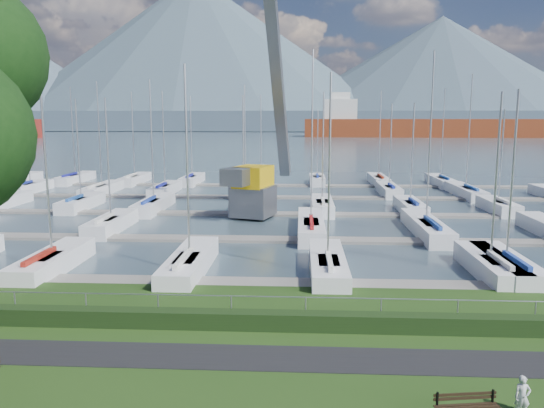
{
  "coord_description": "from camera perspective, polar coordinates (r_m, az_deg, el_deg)",
  "views": [
    {
      "loc": [
        1.76,
        -20.33,
        8.32
      ],
      "look_at": [
        0.0,
        12.0,
        3.0
      ],
      "focal_mm": 35.0,
      "sensor_mm": 36.0,
      "label": 1
    }
  ],
  "objects": [
    {
      "name": "fence",
      "position": [
        21.61,
        -1.75,
        -9.91
      ],
      "size": [
        80.0,
        0.04,
        0.04
      ],
      "primitive_type": "cylinder",
      "rotation": [
        0.0,
        1.57,
        0.0
      ],
      "color": "#95979D",
      "rests_on": "grass"
    },
    {
      "name": "docks",
      "position": [
        47.15,
        0.92,
        -1.11
      ],
      "size": [
        90.0,
        41.6,
        0.25
      ],
      "color": "slate",
      "rests_on": "water"
    },
    {
      "name": "water",
      "position": [
        280.47,
        2.78,
        7.54
      ],
      "size": [
        800.0,
        540.0,
        0.2
      ],
      "primitive_type": "cube",
      "color": "#3D4E59"
    },
    {
      "name": "path",
      "position": [
        19.3,
        -2.52,
        -16.18
      ],
      "size": [
        160.0,
        2.0,
        0.04
      ],
      "primitive_type": "cube",
      "color": "black",
      "rests_on": "grass"
    },
    {
      "name": "person",
      "position": [
        17.47,
        25.36,
        -17.79
      ],
      "size": [
        0.45,
        0.3,
        1.23
      ],
      "primitive_type": "imported",
      "rotation": [
        0.0,
        0.0,
        -0.01
      ],
      "color": "#BCBCC3",
      "rests_on": "grass"
    },
    {
      "name": "sailboat_fleet",
      "position": [
        49.16,
        -1.92,
        6.05
      ],
      "size": [
        74.63,
        50.22,
        13.65
      ],
      "color": "beige",
      "rests_on": "water"
    },
    {
      "name": "hedge",
      "position": [
        21.54,
        -1.83,
        -12.39
      ],
      "size": [
        80.0,
        0.7,
        0.7
      ],
      "primitive_type": "cube",
      "color": "black",
      "rests_on": "grass"
    },
    {
      "name": "mountains",
      "position": [
        426.72,
        3.98,
        14.47
      ],
      "size": [
        1190.0,
        360.0,
        115.0
      ],
      "color": "#435362",
      "rests_on": "water"
    },
    {
      "name": "crane",
      "position": [
        46.3,
        -1.37,
        5.62
      ],
      "size": [
        5.54,
        13.48,
        22.35
      ],
      "rotation": [
        0.0,
        0.0,
        -0.31
      ],
      "color": "slate",
      "rests_on": "water"
    },
    {
      "name": "cargo_ship_mid",
      "position": [
        242.58,
        14.84,
        7.89
      ],
      "size": [
        103.19,
        22.61,
        21.5
      ],
      "rotation": [
        0.0,
        0.0,
        -0.05
      ],
      "color": "maroon",
      "rests_on": "water"
    },
    {
      "name": "foothill",
      "position": [
        350.34,
        2.86,
        8.94
      ],
      "size": [
        900.0,
        80.0,
        12.0
      ],
      "primitive_type": "cube",
      "color": "#475868",
      "rests_on": "water"
    },
    {
      "name": "bench_right",
      "position": [
        16.51,
        20.22,
        -19.88
      ],
      "size": [
        1.84,
        0.68,
        0.85
      ],
      "rotation": [
        0.0,
        0.0,
        0.15
      ],
      "color": "black",
      "rests_on": "grass"
    }
  ]
}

